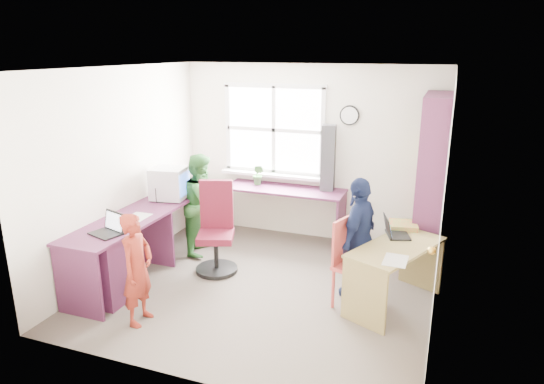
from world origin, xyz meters
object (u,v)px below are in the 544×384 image
Objects in this scene: right_desk at (396,262)px; crt_monitor at (169,183)px; laptop_right at (394,231)px; laptop_left at (109,229)px; person_green at (202,204)px; l_desk at (148,243)px; potted_plant at (258,175)px; person_navy at (359,237)px; swivel_chair at (216,233)px; wooden_chair at (352,260)px; person_red at (137,269)px; bookshelf at (431,188)px; cd_tower at (328,158)px.

crt_monitor reaches higher than right_desk.
laptop_left is at bearing 95.32° from laptop_right.
person_green is (0.29, 1.47, -0.14)m from laptop_left.
crt_monitor is at bearing 101.24° from l_desk.
right_desk is 2.50m from potted_plant.
person_navy is (2.11, -0.46, 0.00)m from person_green.
person_navy is at bearing -20.83° from swivel_chair.
laptop_right is at bearing 68.24° from wooden_chair.
person_green is (0.34, 0.22, -0.30)m from crt_monitor.
laptop_right is (-0.07, 0.28, 0.23)m from right_desk.
person_red reaches higher than potted_plant.
swivel_chair is (-2.36, -0.94, -0.54)m from bookshelf.
person_navy is at bearing 12.28° from l_desk.
bookshelf is (0.24, 1.09, 0.52)m from right_desk.
right_desk is 2.75× the size of crt_monitor.
person_green is at bearing 5.07° from person_red.
person_red is (-0.24, -2.54, -0.34)m from potted_plant.
person_green is at bearing 65.36° from laptop_right.
potted_plant is at bearing 156.35° from wooden_chair.
person_navy is (-0.41, 0.12, 0.17)m from right_desk.
person_green is at bearing 24.71° from crt_monitor.
swivel_chair is 0.62m from person_green.
bookshelf is 3.65m from laptop_left.
cd_tower is at bearing 48.19° from l_desk.
swivel_chair reaches higher than right_desk.
person_red is at bearing -138.22° from bookshelf.
laptop_left is (-0.70, -1.04, 0.33)m from swivel_chair.
laptop_left is at bearing -143.60° from wooden_chair.
crt_monitor is 1.23× the size of laptop_left.
person_green is at bearing 78.78° from l_desk.
potted_plant is at bearing 170.57° from right_desk.
laptop_right is at bearing -53.82° from cd_tower.
person_green reaches higher than crt_monitor.
laptop_left is 1.29× the size of potted_plant.
person_red is 0.85× the size of person_navy.
right_desk is 3.44× the size of laptop_right.
cd_tower is at bearing 4.56° from potted_plant.
cd_tower is 1.57m from person_navy.
bookshelf is 2.32m from potted_plant.
crt_monitor is 2.09m from cd_tower.
cd_tower reaches higher than potted_plant.
crt_monitor is 0.52× the size of cd_tower.
cd_tower reaches higher than person_red.
potted_plant is at bearing 69.31° from l_desk.
person_navy is (0.02, 0.26, 0.15)m from wooden_chair.
wooden_chair is at bearing -120.37° from person_green.
bookshelf is 4.54× the size of crt_monitor.
cd_tower is at bearing -27.19° from person_red.
cd_tower reaches higher than swivel_chair.
bookshelf reaches higher than laptop_left.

